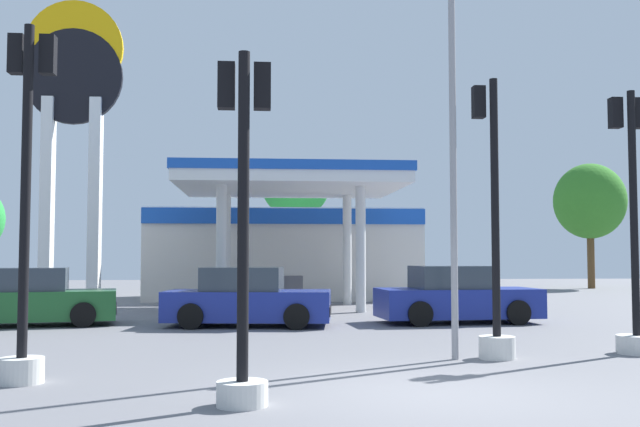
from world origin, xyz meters
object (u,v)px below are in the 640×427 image
tree_2 (590,202)px  traffic_signal_1 (26,238)px  traffic_signal_3 (494,270)px  traffic_signal_2 (634,261)px  station_pole_sign (73,115)px  tree_1 (296,191)px  traffic_signal_0 (243,255)px  car_1 (457,297)px  car_2 (31,299)px  car_4 (247,299)px  corner_streetlamp (456,102)px

tree_2 → traffic_signal_1: bearing=-127.7°
traffic_signal_3 → traffic_signal_2: bearing=8.8°
station_pole_sign → tree_1: 13.66m
traffic_signal_0 → traffic_signal_2: (7.03, 3.99, -0.10)m
traffic_signal_1 → tree_1: bearing=78.9°
car_1 → car_2: 10.99m
car_1 → car_2: bearing=179.2°
car_4 → traffic_signal_0: (0.09, -9.73, 1.11)m
tree_1 → corner_streetlamp: size_ratio=0.89×
station_pole_sign → tree_2: size_ratio=1.61×
station_pole_sign → traffic_signal_0: (6.46, -17.60, -5.04)m
traffic_signal_2 → tree_2: bearing=66.2°
car_2 → traffic_signal_3: traffic_signal_3 is taller
traffic_signal_1 → car_2: bearing=106.1°
traffic_signal_0 → car_2: bearing=118.3°
car_4 → traffic_signal_3: bearing=-54.8°
car_1 → corner_streetlamp: corner_streetlamp is taller
station_pole_sign → tree_2: 27.47m
car_4 → traffic_signal_2: traffic_signal_2 is taller
traffic_signal_0 → corner_streetlamp: size_ratio=0.57×
traffic_signal_1 → tree_2: tree_2 is taller
station_pole_sign → traffic_signal_1: size_ratio=2.17×
car_2 → traffic_signal_3: bearing=-34.5°
traffic_signal_2 → tree_1: size_ratio=0.74×
station_pole_sign → tree_1: (8.53, 10.53, -1.73)m
tree_1 → car_4: bearing=-96.7°
car_1 → traffic_signal_3: size_ratio=0.89×
car_1 → traffic_signal_1: size_ratio=0.85×
car_1 → corner_streetlamp: size_ratio=0.59×
station_pole_sign → car_4: station_pole_sign is taller
traffic_signal_2 → corner_streetlamp: 4.47m
car_2 → traffic_signal_2: bearing=-26.7°
tree_1 → traffic_signal_0: bearing=-94.2°
car_2 → tree_2: size_ratio=0.64×
car_4 → tree_1: bearing=83.3°
car_2 → traffic_signal_3: 11.96m
traffic_signal_0 → tree_2: bearing=58.2°
station_pole_sign → traffic_signal_0: bearing=-69.8°
traffic_signal_3 → tree_1: size_ratio=0.75×
car_1 → tree_1: 18.79m
car_1 → traffic_signal_1: (-8.52, -8.40, 1.34)m
traffic_signal_1 → traffic_signal_3: traffic_signal_1 is taller
car_1 → car_2: size_ratio=0.99×
traffic_signal_2 → tree_1: (-4.96, 24.13, 3.41)m
car_4 → corner_streetlamp: size_ratio=0.58×
car_4 → corner_streetlamp: corner_streetlamp is taller
car_1 → car_4: 5.53m
car_2 → traffic_signal_0: bearing=-61.7°
car_4 → traffic_signal_0: traffic_signal_0 is taller
traffic_signal_0 → tree_2: size_ratio=0.62×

